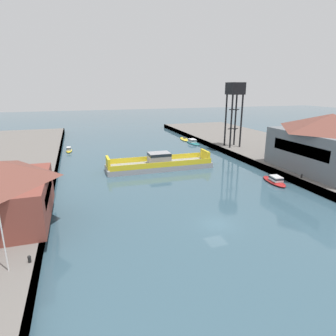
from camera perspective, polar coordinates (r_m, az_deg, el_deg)
name	(u,v)px	position (r m, az deg, el deg)	size (l,w,h in m)	color
ground_plane	(217,224)	(37.91, 9.74, -11.01)	(400.00, 400.00, 0.00)	#385666
quay_right	(312,161)	(72.91, 26.89, 1.21)	(28.00, 140.00, 1.40)	slate
chain_ferry	(159,164)	(61.42, -1.77, 0.84)	(22.73, 6.11, 3.56)	#939399
moored_boat_near_left	(193,142)	(90.04, 4.97, 5.26)	(2.76, 8.10, 1.34)	#237075
moored_boat_near_right	(184,139)	(96.31, 3.29, 5.80)	(3.30, 7.97, 0.89)	yellow
moored_boat_mid_left	(69,150)	(82.66, -19.24, 3.46)	(1.76, 5.03, 1.32)	yellow
moored_boat_mid_right	(275,180)	(55.87, 20.61, -2.33)	(3.06, 6.84, 1.42)	red
harbormaster_building	(5,191)	(39.04, -29.91, -4.06)	(9.62, 13.92, 7.41)	brown
warehouse_shed	(328,143)	(62.02, 29.47, 4.42)	(13.41, 19.57, 10.94)	slate
crane_tower	(235,95)	(78.84, 13.28, 14.06)	(3.89, 3.89, 16.83)	black
flagpole	(1,227)	(28.23, -30.47, -10.13)	(0.20, 0.20, 8.20)	silver
parked_car_by_building	(12,228)	(36.23, -28.87, -10.50)	(4.28, 3.96, 1.46)	gray
bollard_left_fore	(29,259)	(30.32, -26.04, -15.99)	(0.32, 0.32, 0.71)	black
bollard_left_mid	(36,231)	(35.01, -24.91, -11.45)	(0.32, 0.32, 0.71)	black
bollard_left_aft	(43,203)	(42.70, -23.70, -6.39)	(0.32, 0.32, 0.71)	black
bollard_right_aft	(302,176)	(56.05, 25.21, -1.42)	(0.32, 0.32, 0.71)	black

